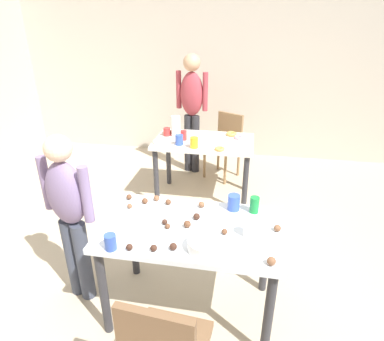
% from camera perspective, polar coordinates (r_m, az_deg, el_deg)
% --- Properties ---
extents(ground_plane, '(6.40, 6.40, 0.00)m').
position_cam_1_polar(ground_plane, '(2.82, -2.35, -20.77)').
color(ground_plane, tan).
extents(wall_back, '(6.40, 0.10, 2.60)m').
position_cam_1_polar(wall_back, '(5.19, 5.34, 16.86)').
color(wall_back, '#BCB2A3').
rests_on(wall_back, ground_plane).
extents(dining_table_near, '(1.20, 0.72, 0.75)m').
position_cam_1_polar(dining_table_near, '(2.30, -0.20, -11.88)').
color(dining_table_near, silver).
rests_on(dining_table_near, ground_plane).
extents(dining_table_far, '(1.13, 0.70, 0.75)m').
position_cam_1_polar(dining_table_far, '(3.83, 2.07, 3.76)').
color(dining_table_far, silver).
rests_on(dining_table_far, ground_plane).
extents(chair_far_table, '(0.54, 0.54, 0.87)m').
position_cam_1_polar(chair_far_table, '(4.51, 5.86, 5.05)').
color(chair_far_table, olive).
rests_on(chair_far_table, ground_plane).
extents(person_girl_near, '(0.45, 0.28, 1.35)m').
position_cam_1_polar(person_girl_near, '(2.50, -20.65, -6.28)').
color(person_girl_near, '#383D4C').
rests_on(person_girl_near, ground_plane).
extents(person_adult_far, '(0.45, 0.27, 1.63)m').
position_cam_1_polar(person_adult_far, '(4.47, -0.04, 11.57)').
color(person_adult_far, '#28282D').
rests_on(person_adult_far, ground_plane).
extents(mixing_bowl, '(0.22, 0.22, 0.07)m').
position_cam_1_polar(mixing_bowl, '(2.02, 2.33, -12.76)').
color(mixing_bowl, white).
rests_on(mixing_bowl, dining_table_near).
extents(soda_can, '(0.07, 0.07, 0.12)m').
position_cam_1_polar(soda_can, '(2.39, 10.82, -5.89)').
color(soda_can, '#198438').
rests_on(soda_can, dining_table_near).
extents(fork_near, '(0.17, 0.02, 0.01)m').
position_cam_1_polar(fork_near, '(2.06, 11.05, -13.59)').
color(fork_near, silver).
rests_on(fork_near, dining_table_near).
extents(cup_near_0, '(0.08, 0.08, 0.11)m').
position_cam_1_polar(cup_near_0, '(2.15, 10.02, -9.96)').
color(cup_near_0, white).
rests_on(cup_near_0, dining_table_near).
extents(cup_near_1, '(0.09, 0.09, 0.12)m').
position_cam_1_polar(cup_near_1, '(2.40, 7.30, -5.55)').
color(cup_near_1, '#3351B2').
rests_on(cup_near_1, dining_table_near).
extents(cup_near_2, '(0.07, 0.07, 0.10)m').
position_cam_1_polar(cup_near_2, '(2.07, -14.03, -12.00)').
color(cup_near_2, '#3351B2').
rests_on(cup_near_2, dining_table_near).
extents(cake_ball_0, '(0.05, 0.05, 0.05)m').
position_cam_1_polar(cake_ball_0, '(2.21, -0.83, -9.32)').
color(cake_ball_0, brown).
rests_on(cake_ball_0, dining_table_near).
extents(cake_ball_1, '(0.05, 0.05, 0.05)m').
position_cam_1_polar(cake_ball_1, '(2.03, -3.30, -13.09)').
color(cake_ball_1, '#3D2319').
rests_on(cake_ball_1, dining_table_near).
extents(cake_ball_2, '(0.04, 0.04, 0.04)m').
position_cam_1_polar(cake_ball_2, '(2.16, 5.69, -10.56)').
color(cake_ball_2, brown).
rests_on(cake_ball_2, dining_table_near).
extents(cake_ball_3, '(0.05, 0.05, 0.05)m').
position_cam_1_polar(cake_ball_3, '(2.50, -8.20, -5.26)').
color(cake_ball_3, brown).
rests_on(cake_ball_3, dining_table_near).
extents(cake_ball_4, '(0.04, 0.04, 0.04)m').
position_cam_1_polar(cake_ball_4, '(2.58, -10.91, -4.54)').
color(cake_ball_4, brown).
rests_on(cake_ball_4, dining_table_near).
extents(cake_ball_5, '(0.05, 0.05, 0.05)m').
position_cam_1_polar(cake_ball_5, '(2.29, 0.80, -8.02)').
color(cake_ball_5, '#3D2319').
rests_on(cake_ball_5, dining_table_near).
extents(cake_ball_6, '(0.05, 0.05, 0.05)m').
position_cam_1_polar(cake_ball_6, '(1.97, 13.66, -15.11)').
color(cake_ball_6, brown).
rests_on(cake_ball_6, dining_table_near).
extents(cake_ball_7, '(0.05, 0.05, 0.05)m').
position_cam_1_polar(cake_ball_7, '(2.25, 14.66, -9.69)').
color(cake_ball_7, brown).
rests_on(cake_ball_7, dining_table_near).
extents(cake_ball_8, '(0.05, 0.05, 0.05)m').
position_cam_1_polar(cake_ball_8, '(2.43, 1.68, -5.94)').
color(cake_ball_8, brown).
rests_on(cake_ball_8, dining_table_near).
extents(cake_ball_9, '(0.04, 0.04, 0.04)m').
position_cam_1_polar(cake_ball_9, '(2.03, -6.69, -13.27)').
color(cake_ball_9, '#3D2319').
rests_on(cake_ball_9, dining_table_near).
extents(cake_ball_10, '(0.04, 0.04, 0.04)m').
position_cam_1_polar(cake_ball_10, '(2.53, -6.20, -4.81)').
color(cake_ball_10, brown).
rests_on(cake_ball_10, dining_table_near).
extents(cake_ball_11, '(0.04, 0.04, 0.04)m').
position_cam_1_polar(cake_ball_11, '(2.25, -4.79, -8.92)').
color(cake_ball_11, '#3D2319').
rests_on(cake_ball_11, dining_table_near).
extents(cake_ball_12, '(0.04, 0.04, 0.04)m').
position_cam_1_polar(cake_ball_12, '(2.46, -10.81, -6.09)').
color(cake_ball_12, brown).
rests_on(cake_ball_12, dining_table_near).
extents(cake_ball_13, '(0.04, 0.04, 0.04)m').
position_cam_1_polar(cake_ball_13, '(2.06, -10.85, -12.97)').
color(cake_ball_13, '#3D2319').
rests_on(cake_ball_13, dining_table_near).
extents(cake_ball_14, '(0.04, 0.04, 0.04)m').
position_cam_1_polar(cake_ball_14, '(2.47, -4.15, -5.49)').
color(cake_ball_14, brown).
rests_on(cake_ball_14, dining_table_near).
extents(cake_ball_15, '(0.04, 0.04, 0.04)m').
position_cam_1_polar(cake_ball_15, '(2.21, -4.27, -9.66)').
color(cake_ball_15, brown).
rests_on(cake_ball_15, dining_table_near).
extents(pitcher_far, '(0.11, 0.11, 0.24)m').
position_cam_1_polar(pitcher_far, '(3.89, -2.85, 7.72)').
color(pitcher_far, white).
rests_on(pitcher_far, dining_table_far).
extents(cup_far_0, '(0.08, 0.08, 0.10)m').
position_cam_1_polar(cup_far_0, '(3.93, -4.41, 6.73)').
color(cup_far_0, red).
rests_on(cup_far_0, dining_table_far).
extents(cup_far_1, '(0.09, 0.09, 0.12)m').
position_cam_1_polar(cup_far_1, '(3.53, 0.38, 4.88)').
color(cup_far_1, yellow).
rests_on(cup_far_1, dining_table_far).
extents(cup_far_2, '(0.09, 0.09, 0.12)m').
position_cam_1_polar(cup_far_2, '(3.62, -2.25, 5.36)').
color(cup_far_2, '#3351B2').
rests_on(cup_far_2, dining_table_far).
extents(cup_far_3, '(0.07, 0.07, 0.11)m').
position_cam_1_polar(cup_far_3, '(3.77, -1.47, 6.15)').
color(cup_far_3, red).
rests_on(cup_far_3, dining_table_far).
extents(donut_far_0, '(0.13, 0.13, 0.04)m').
position_cam_1_polar(donut_far_0, '(3.96, 6.89, 6.36)').
color(donut_far_0, gold).
rests_on(donut_far_0, dining_table_far).
extents(donut_far_1, '(0.11, 0.11, 0.03)m').
position_cam_1_polar(donut_far_1, '(4.02, -3.19, 6.74)').
color(donut_far_1, brown).
rests_on(donut_far_1, dining_table_far).
extents(donut_far_2, '(0.11, 0.11, 0.03)m').
position_cam_1_polar(donut_far_2, '(3.71, -6.05, 5.02)').
color(donut_far_2, white).
rests_on(donut_far_2, dining_table_far).
extents(donut_far_3, '(0.11, 0.11, 0.03)m').
position_cam_1_polar(donut_far_3, '(3.49, 4.85, 3.79)').
color(donut_far_3, gold).
rests_on(donut_far_3, dining_table_far).
extents(donut_far_4, '(0.11, 0.11, 0.03)m').
position_cam_1_polar(donut_far_4, '(3.86, 8.14, 5.74)').
color(donut_far_4, pink).
rests_on(donut_far_4, dining_table_far).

